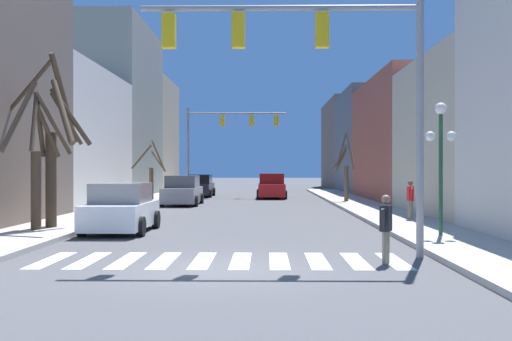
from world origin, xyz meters
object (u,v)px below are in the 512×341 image
object	(u,v)px
street_tree_left_far	(345,170)
car_parked_right_far	(200,186)
car_parked_left_near	(121,209)
pedestrian_crossing_street	(386,223)
car_driving_toward_lane	(183,191)
pedestrian_near_right_corner	(410,196)
traffic_signal_far	(224,131)
street_tree_left_near	(54,144)
car_parked_left_mid	(272,187)
street_tree_right_near	(37,159)
traffic_signal_near	(317,60)
street_tree_left_mid	(151,175)
street_lamp_right_corner	(441,141)

from	to	relation	value
street_tree_left_far	car_parked_right_far	bearing A→B (deg)	138.55
car_parked_left_near	pedestrian_crossing_street	bearing A→B (deg)	-130.92
car_driving_toward_lane	pedestrian_near_right_corner	world-z (taller)	car_driving_toward_lane
traffic_signal_far	street_tree_left_near	xyz separation A→B (m)	(-4.17, -24.42, -1.98)
car_parked_left_mid	street_tree_left_far	size ratio (longest dim) A/B	1.16
car_driving_toward_lane	street_tree_right_near	bearing A→B (deg)	170.16
car_parked_right_far	street_tree_left_near	world-z (taller)	street_tree_left_near
car_parked_left_mid	street_tree_left_far	bearing A→B (deg)	-144.89
traffic_signal_near	street_tree_left_near	bearing A→B (deg)	145.34
traffic_signal_near	street_tree_left_mid	bearing A→B (deg)	110.21
pedestrian_near_right_corner	traffic_signal_near	bearing A→B (deg)	153.35
street_lamp_right_corner	car_parked_left_mid	distance (m)	25.59
traffic_signal_far	street_tree_left_far	size ratio (longest dim) A/B	1.77
car_parked_right_far	car_driving_toward_lane	world-z (taller)	car_driving_toward_lane
car_parked_left_mid	car_driving_toward_lane	xyz separation A→B (m)	(-5.34, -8.04, -0.02)
car_parked_left_near	car_parked_left_mid	size ratio (longest dim) A/B	0.86
car_parked_left_near	street_tree_left_mid	bearing A→B (deg)	7.47
traffic_signal_far	car_parked_left_near	xyz separation A→B (m)	(-1.78, -24.71, -4.22)
car_parked_left_near	pedestrian_near_right_corner	world-z (taller)	pedestrian_near_right_corner
traffic_signal_near	car_parked_right_far	size ratio (longest dim) A/B	1.42
traffic_signal_near	car_parked_right_far	bearing A→B (deg)	101.36
traffic_signal_near	car_driving_toward_lane	world-z (taller)	traffic_signal_near
street_tree_left_far	car_driving_toward_lane	bearing A→B (deg)	-170.08
traffic_signal_near	pedestrian_crossing_street	xyz separation A→B (m)	(1.48, -1.01, -3.90)
traffic_signal_near	street_lamp_right_corner	xyz separation A→B (m)	(4.05, 3.54, -1.82)
street_lamp_right_corner	car_driving_toward_lane	bearing A→B (deg)	120.96
pedestrian_near_right_corner	pedestrian_crossing_street	bearing A→B (deg)	163.01
car_parked_left_near	car_parked_left_mid	distance (m)	23.57
car_parked_right_far	street_tree_left_far	bearing A→B (deg)	-131.45
street_lamp_right_corner	car_parked_left_near	world-z (taller)	street_lamp_right_corner
car_parked_right_far	street_tree_left_near	size ratio (longest dim) A/B	0.80
street_lamp_right_corner	pedestrian_near_right_corner	world-z (taller)	street_lamp_right_corner
car_parked_left_near	car_driving_toward_lane	xyz separation A→B (m)	(0.02, 14.91, 0.03)
street_tree_left_far	pedestrian_crossing_street	bearing A→B (deg)	-95.33
car_parked_left_near	car_driving_toward_lane	size ratio (longest dim) A/B	0.87
car_parked_left_mid	street_tree_right_near	xyz separation A→B (m)	(-8.03, -23.54, 1.67)
traffic_signal_near	street_tree_right_near	xyz separation A→B (m)	(-8.83, 5.03, -2.33)
traffic_signal_near	car_parked_left_near	xyz separation A→B (m)	(-6.16, 5.62, -4.04)
traffic_signal_near	car_parked_left_mid	world-z (taller)	traffic_signal_near
car_driving_toward_lane	traffic_signal_far	bearing A→B (deg)	-10.20
street_tree_left_near	street_tree_right_near	bearing A→B (deg)	-107.61
street_tree_left_near	traffic_signal_far	bearing A→B (deg)	80.30
street_tree_left_mid	pedestrian_near_right_corner	bearing A→B (deg)	-46.84
car_parked_right_far	street_tree_right_near	distance (m)	26.12
traffic_signal_far	street_tree_left_near	distance (m)	24.85
car_parked_right_far	street_tree_right_near	world-z (taller)	street_tree_right_near
traffic_signal_far	street_lamp_right_corner	world-z (taller)	traffic_signal_far
traffic_signal_near	street_tree_right_near	bearing A→B (deg)	150.34
car_parked_left_near	car_parked_left_mid	world-z (taller)	car_parked_left_mid
street_lamp_right_corner	street_tree_right_near	bearing A→B (deg)	173.40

